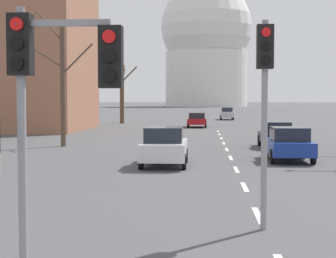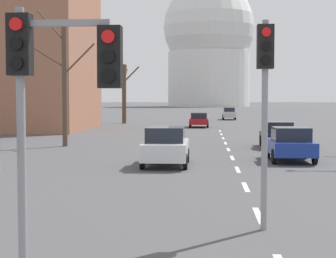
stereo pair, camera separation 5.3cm
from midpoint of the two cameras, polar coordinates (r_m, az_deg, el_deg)
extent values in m
cube|color=silver|center=(14.30, 9.04, -8.65)|extent=(0.16, 2.00, 0.01)
cube|color=silver|center=(18.72, 7.70, -5.84)|extent=(0.16, 2.00, 0.01)
cube|color=silver|center=(23.16, 6.89, -4.11)|extent=(0.16, 2.00, 0.01)
cube|color=silver|center=(27.63, 6.33, -2.93)|extent=(0.16, 2.00, 0.01)
cube|color=silver|center=(32.10, 5.94, -2.08)|extent=(0.16, 2.00, 0.01)
cube|color=silver|center=(36.58, 5.64, -1.44)|extent=(0.16, 2.00, 0.01)
cube|color=silver|center=(41.06, 5.40, -0.94)|extent=(0.16, 2.00, 0.01)
cube|color=silver|center=(45.55, 5.22, -0.54)|extent=(0.16, 2.00, 0.01)
cube|color=silver|center=(50.04, 5.06, -0.21)|extent=(0.16, 2.00, 0.01)
cylinder|color=gray|center=(9.15, -14.78, -1.67)|extent=(0.14, 0.14, 4.34)
cube|color=black|center=(9.16, -14.92, 8.28)|extent=(0.36, 0.28, 0.96)
cylinder|color=red|center=(9.03, -15.29, 10.25)|extent=(0.20, 0.06, 0.20)
cylinder|color=black|center=(9.00, -15.26, 8.37)|extent=(0.20, 0.06, 0.20)
cylinder|color=black|center=(8.97, -15.23, 6.48)|extent=(0.20, 0.06, 0.20)
cube|color=gray|center=(9.00, -10.57, 10.54)|extent=(1.42, 0.10, 0.10)
cube|color=black|center=(8.80, -5.99, 7.27)|extent=(0.36, 0.28, 0.96)
cylinder|color=red|center=(8.66, -6.19, 9.32)|extent=(0.20, 0.06, 0.20)
cylinder|color=black|center=(8.63, -6.18, 7.35)|extent=(0.20, 0.06, 0.20)
cylinder|color=black|center=(8.62, -6.17, 5.38)|extent=(0.20, 0.06, 0.20)
cylinder|color=gray|center=(12.53, 9.64, 0.32)|extent=(0.14, 0.14, 4.62)
cube|color=black|center=(12.56, 9.71, 8.24)|extent=(0.36, 0.28, 0.96)
cylinder|color=red|center=(12.42, 9.81, 9.67)|extent=(0.20, 0.06, 0.20)
cylinder|color=black|center=(12.39, 9.80, 8.31)|extent=(0.20, 0.06, 0.20)
cylinder|color=black|center=(12.37, 9.79, 6.94)|extent=(0.20, 0.06, 0.20)
cube|color=silver|center=(24.28, -0.42, -2.13)|extent=(1.87, 4.13, 0.72)
cube|color=#1E232D|center=(24.02, -0.46, -0.56)|extent=(1.59, 1.98, 0.64)
cylinder|color=black|center=(25.66, -2.20, -2.65)|extent=(0.18, 0.65, 0.65)
cylinder|color=black|center=(25.54, 1.75, -2.68)|extent=(0.18, 0.65, 0.65)
cylinder|color=black|center=(23.12, -2.83, -3.29)|extent=(0.18, 0.65, 0.65)
cylinder|color=black|center=(23.00, 1.56, -3.33)|extent=(0.18, 0.65, 0.65)
cube|color=#B7B7BC|center=(76.70, 5.97, 1.49)|extent=(1.68, 4.57, 0.76)
cube|color=#1E232D|center=(76.45, 5.98, 1.97)|extent=(1.43, 2.19, 0.55)
cylinder|color=black|center=(78.09, 5.35, 1.24)|extent=(0.18, 0.69, 0.69)
cylinder|color=black|center=(78.16, 6.51, 1.24)|extent=(0.18, 0.69, 0.69)
cylinder|color=black|center=(75.27, 5.42, 1.17)|extent=(0.18, 0.69, 0.69)
cylinder|color=black|center=(75.34, 6.62, 1.17)|extent=(0.18, 0.69, 0.69)
cube|color=black|center=(33.75, 10.86, -0.83)|extent=(1.78, 3.93, 0.56)
cube|color=#1E232D|center=(33.51, 10.91, 0.18)|extent=(1.51, 1.89, 0.65)
cylinder|color=black|center=(34.88, 9.23, -1.15)|extent=(0.18, 0.66, 0.66)
cylinder|color=black|center=(35.09, 11.96, -1.15)|extent=(0.18, 0.66, 0.66)
cylinder|color=black|center=(32.46, 9.66, -1.47)|extent=(0.18, 0.66, 0.66)
cylinder|color=black|center=(32.68, 12.59, -1.47)|extent=(0.18, 0.66, 0.66)
cube|color=navy|center=(26.61, 12.10, -1.81)|extent=(1.89, 3.88, 0.63)
cube|color=#1E232D|center=(26.37, 12.18, -0.49)|extent=(1.61, 1.86, 0.62)
cylinder|color=black|center=(27.71, 9.89, -2.24)|extent=(0.18, 0.68, 0.68)
cylinder|color=black|center=(27.96, 13.54, -2.24)|extent=(0.18, 0.68, 0.68)
cylinder|color=black|center=(25.33, 10.50, -2.75)|extent=(0.18, 0.68, 0.68)
cylinder|color=black|center=(25.61, 14.48, -2.74)|extent=(0.18, 0.68, 0.68)
cube|color=maroon|center=(56.47, 2.93, 0.80)|extent=(1.84, 4.27, 0.56)
cube|color=#1E232D|center=(56.23, 2.93, 1.37)|extent=(1.57, 2.05, 0.57)
cylinder|color=black|center=(57.82, 2.08, 0.58)|extent=(0.18, 0.66, 0.66)
cylinder|color=black|center=(57.80, 3.80, 0.57)|extent=(0.18, 0.66, 0.66)
cylinder|color=black|center=(55.17, 2.01, 0.46)|extent=(0.18, 0.66, 0.66)
cylinder|color=black|center=(55.15, 3.82, 0.45)|extent=(0.18, 0.66, 0.66)
cylinder|color=brown|center=(65.22, -4.72, 3.57)|extent=(0.49, 0.49, 6.82)
cylinder|color=brown|center=(66.39, -4.61, 5.58)|extent=(0.22, 2.37, 2.29)
cylinder|color=brown|center=(66.12, -4.57, 5.52)|extent=(0.27, 1.84, 1.56)
cylinder|color=brown|center=(65.57, -5.96, 6.19)|extent=(2.93, 0.29, 1.98)
cylinder|color=brown|center=(66.75, -5.01, 5.09)|extent=(0.94, 3.03, 2.13)
cylinder|color=brown|center=(65.48, -3.97, 5.57)|extent=(1.76, 0.87, 1.89)
cylinder|color=brown|center=(34.53, -10.68, 4.30)|extent=(0.30, 0.30, 7.29)
cylinder|color=brown|center=(35.93, -12.18, 10.40)|extent=(2.09, 2.00, 2.01)
cylinder|color=brown|center=(34.22, -9.22, 7.06)|extent=(1.98, 0.47, 1.85)
cylinder|color=brown|center=(35.30, -13.03, 7.62)|extent=(3.09, 0.77, 1.92)
cylinder|color=silver|center=(199.36, 3.90, 5.06)|extent=(28.78, 28.78, 19.18)
sphere|color=silver|center=(200.82, 3.92, 10.31)|extent=(31.97, 31.97, 31.97)
camera|label=1|loc=(0.03, -90.13, -0.01)|focal=60.00mm
camera|label=2|loc=(0.03, 89.87, 0.01)|focal=60.00mm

